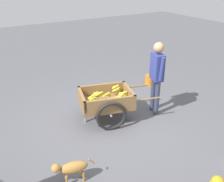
# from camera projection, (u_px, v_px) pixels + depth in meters

# --- Properties ---
(ground_plane) EXTENTS (24.00, 24.00, 0.00)m
(ground_plane) POSITION_uv_depth(u_px,v_px,m) (116.00, 124.00, 5.51)
(ground_plane) COLOR #56565B
(fruit_cart) EXTENTS (1.79, 1.18, 0.70)m
(fruit_cart) POSITION_uv_depth(u_px,v_px,m) (106.00, 101.00, 5.51)
(fruit_cart) COLOR olive
(fruit_cart) RESTS_ON ground
(vendor_person) EXTENTS (0.28, 0.57, 1.66)m
(vendor_person) POSITION_uv_depth(u_px,v_px,m) (157.00, 72.00, 5.55)
(vendor_person) COLOR #333851
(vendor_person) RESTS_ON ground
(dog) EXTENTS (0.66, 0.27, 0.40)m
(dog) POSITION_uv_depth(u_px,v_px,m) (71.00, 168.00, 3.91)
(dog) COLOR #AD7A38
(dog) RESTS_ON ground
(plastic_bucket) EXTENTS (0.24, 0.24, 0.29)m
(plastic_bucket) POSITION_uv_depth(u_px,v_px,m) (149.00, 80.00, 7.34)
(plastic_bucket) COLOR orange
(plastic_bucket) RESTS_ON ground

